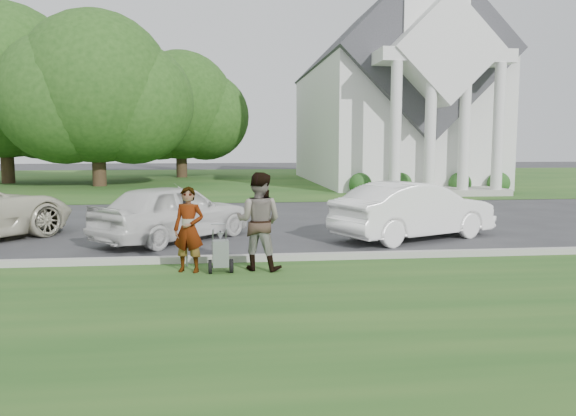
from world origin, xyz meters
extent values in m
plane|color=#333335|center=(0.00, 0.00, 0.00)|extent=(120.00, 120.00, 0.00)
cube|color=#1D4919|center=(0.00, -3.00, 0.01)|extent=(80.00, 7.00, 0.01)
cube|color=#1D4919|center=(0.00, 27.00, 0.01)|extent=(80.00, 30.00, 0.01)
cube|color=#9E9E93|center=(0.00, 0.55, 0.07)|extent=(80.00, 0.18, 0.15)
cube|color=white|center=(9.00, 24.00, 3.50)|extent=(9.00, 16.00, 7.00)
cube|color=#38383D|center=(9.00, 24.00, 7.00)|extent=(9.19, 17.00, 9.19)
cube|color=#9E9E93|center=(9.00, 14.80, 0.15)|extent=(6.20, 2.60, 0.30)
cylinder|color=white|center=(6.60, 13.80, 3.00)|extent=(0.50, 0.50, 6.00)
cylinder|color=white|center=(8.20, 13.80, 3.00)|extent=(0.50, 0.50, 6.00)
cylinder|color=white|center=(9.80, 13.80, 3.00)|extent=(0.50, 0.50, 6.00)
cylinder|color=white|center=(11.40, 13.80, 3.00)|extent=(0.50, 0.50, 6.00)
cube|color=white|center=(9.00, 14.60, 6.30)|extent=(6.20, 2.00, 0.60)
cube|color=white|center=(9.00, 14.60, 6.60)|extent=(5.09, 2.20, 5.09)
sphere|color=#1E4C19|center=(5.50, 15.70, 0.45)|extent=(1.10, 1.10, 1.10)
sphere|color=#1E4C19|center=(7.50, 15.70, 0.45)|extent=(1.10, 1.10, 1.10)
sphere|color=#1E4C19|center=(10.50, 15.70, 0.45)|extent=(1.10, 1.10, 1.10)
sphere|color=#1E4C19|center=(12.50, 15.70, 0.45)|extent=(1.10, 1.10, 1.10)
cylinder|color=#332316|center=(-8.00, 22.00, 1.60)|extent=(0.76, 0.76, 3.20)
sphere|color=#204716|center=(-8.00, 22.00, 5.51)|extent=(8.40, 8.40, 8.40)
sphere|color=#204716|center=(-6.11, 22.30, 4.67)|extent=(6.89, 6.89, 6.89)
sphere|color=#204716|center=(-9.68, 21.70, 4.88)|extent=(7.22, 7.22, 7.22)
cylinder|color=#332316|center=(-14.00, 25.00, 1.80)|extent=(0.76, 0.76, 3.60)
sphere|color=#204716|center=(-14.00, 25.00, 6.13)|extent=(9.20, 9.20, 9.20)
sphere|color=#204716|center=(-11.93, 25.30, 5.21)|extent=(7.54, 7.54, 7.54)
cylinder|color=#332316|center=(-4.00, 30.00, 1.50)|extent=(0.76, 0.76, 3.00)
sphere|color=#204716|center=(-4.00, 30.00, 5.09)|extent=(7.60, 7.60, 7.60)
sphere|color=#204716|center=(-2.29, 30.30, 4.33)|extent=(6.23, 6.23, 6.23)
sphere|color=#204716|center=(-5.52, 29.70, 4.52)|extent=(6.54, 6.54, 6.54)
cylinder|color=black|center=(-1.29, -0.42, 0.13)|extent=(0.08, 0.27, 0.27)
cylinder|color=black|center=(-0.90, -0.39, 0.13)|extent=(0.08, 0.27, 0.27)
cylinder|color=#2D2D33|center=(-1.09, -0.41, 0.13)|extent=(0.44, 0.06, 0.03)
cube|color=#9799A0|center=(-1.09, -0.41, 0.38)|extent=(0.31, 0.26, 0.49)
cone|color=#9799A0|center=(-1.09, -0.41, 0.70)|extent=(0.16, 0.16, 0.14)
cylinder|color=#2D2D33|center=(-1.09, -0.41, 0.77)|extent=(0.04, 0.04, 0.05)
cylinder|color=#9799A0|center=(-1.24, 0.01, 0.60)|extent=(0.07, 0.65, 0.47)
cylinder|color=#9799A0|center=(-1.00, 0.03, 0.60)|extent=(0.07, 0.65, 0.47)
cylinder|color=#9799A0|center=(-1.14, 0.34, 0.82)|extent=(0.28, 0.04, 0.02)
imported|color=#999999|center=(-1.67, -0.26, 0.79)|extent=(0.66, 0.53, 1.59)
imported|color=#999999|center=(-0.37, -0.20, 0.92)|extent=(1.08, 0.97, 1.84)
cylinder|color=#9799A0|center=(-1.75, 0.24, 0.60)|extent=(0.04, 0.04, 1.19)
cube|color=#2D2D33|center=(-1.75, 0.24, 1.27)|extent=(0.10, 0.07, 0.18)
cylinder|color=#9799A0|center=(-1.75, 0.24, 1.36)|extent=(0.09, 0.09, 0.03)
imported|color=silver|center=(-2.27, 3.31, 0.71)|extent=(4.12, 4.20, 1.43)
imported|color=white|center=(3.73, 2.90, 0.72)|extent=(4.59, 3.20, 1.44)
camera|label=1|loc=(-1.01, -10.64, 2.39)|focal=35.00mm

